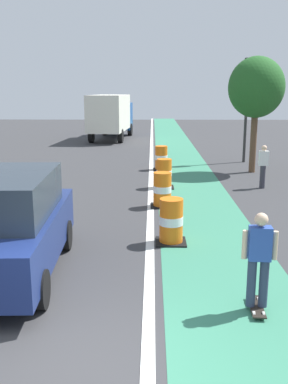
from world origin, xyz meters
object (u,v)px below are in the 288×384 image
object	(u,v)px
delivery_truck_down_block	(111,114)
traffic_light_corner	(247,92)
traffic_barrel_far	(161,158)
traffic_barrel_mid	(162,190)
street_tree_sidewalk	(256,88)
skateboarder_on_lane	(259,259)
parked_suv_nearest	(10,225)
pedestrian_crossing	(263,165)
traffic_barrel_back	(164,174)
traffic_barrel_front	(171,221)

from	to	relation	value
delivery_truck_down_block	traffic_light_corner	size ratio (longest dim) A/B	1.52
traffic_barrel_far	delivery_truck_down_block	size ratio (longest dim) A/B	0.14
traffic_barrel_mid	street_tree_sidewalk	distance (m)	7.99
skateboarder_on_lane	delivery_truck_down_block	distance (m)	26.64
traffic_light_corner	street_tree_sidewalk	world-z (taller)	traffic_light_corner
parked_suv_nearest	skateboarder_on_lane	bearing A→B (deg)	-17.05
pedestrian_crossing	traffic_light_corner	bearing A→B (deg)	84.91
skateboarder_on_lane	traffic_barrel_back	xyz separation A→B (m)	(-1.30, 9.51, -0.38)
pedestrian_crossing	street_tree_sidewalk	distance (m)	4.36
traffic_light_corner	pedestrian_crossing	bearing A→B (deg)	-95.09
traffic_barrel_front	pedestrian_crossing	size ratio (longest dim) A/B	0.68
parked_suv_nearest	traffic_light_corner	xyz separation A→B (m)	(7.43, 14.29, 2.47)
parked_suv_nearest	street_tree_sidewalk	world-z (taller)	street_tree_sidewalk
delivery_truck_down_block	street_tree_sidewalk	distance (m)	15.42
skateboarder_on_lane	pedestrian_crossing	bearing A→B (deg)	76.02
traffic_barrel_front	traffic_barrel_mid	bearing A→B (deg)	92.34
traffic_barrel_mid	street_tree_sidewalk	xyz separation A→B (m)	(4.13, 6.08, 3.14)
skateboarder_on_lane	traffic_light_corner	distance (m)	16.15
traffic_barrel_far	street_tree_sidewalk	xyz separation A→B (m)	(4.04, -0.57, 3.14)
parked_suv_nearest	traffic_barrel_back	xyz separation A→B (m)	(3.22, 8.12, -0.50)
traffic_barrel_back	traffic_light_corner	size ratio (longest dim) A/B	0.21
traffic_barrel_back	traffic_barrel_front	bearing A→B (deg)	-89.87
delivery_truck_down_block	traffic_barrel_front	bearing A→B (deg)	-81.29
traffic_barrel_front	street_tree_sidewalk	distance (m)	10.76
skateboarder_on_lane	parked_suv_nearest	world-z (taller)	parked_suv_nearest
parked_suv_nearest	traffic_barrel_far	size ratio (longest dim) A/B	4.29
traffic_barrel_front	traffic_barrel_far	size ratio (longest dim) A/B	1.00
traffic_barrel_back	traffic_light_corner	bearing A→B (deg)	55.63
skateboarder_on_lane	delivery_truck_down_block	size ratio (longest dim) A/B	0.22
traffic_barrel_front	traffic_barrel_back	size ratio (longest dim) A/B	1.00
traffic_barrel_mid	traffic_light_corner	bearing A→B (deg)	64.05
skateboarder_on_lane	traffic_light_corner	world-z (taller)	traffic_light_corner
skateboarder_on_lane	traffic_barrel_front	distance (m)	3.60
skateboarder_on_lane	delivery_truck_down_block	bearing A→B (deg)	100.36
traffic_barrel_far	street_tree_sidewalk	distance (m)	5.14
traffic_barrel_far	pedestrian_crossing	size ratio (longest dim) A/B	0.68
delivery_truck_down_block	traffic_barrel_far	bearing A→B (deg)	-74.89
delivery_truck_down_block	traffic_barrel_mid	bearing A→B (deg)	-80.19
skateboarder_on_lane	parked_suv_nearest	bearing A→B (deg)	162.95
street_tree_sidewalk	delivery_truck_down_block	bearing A→B (deg)	119.28
parked_suv_nearest	traffic_barrel_mid	xyz separation A→B (m)	(3.09, 5.37, -0.50)
parked_suv_nearest	delivery_truck_down_block	xyz separation A→B (m)	(-0.27, 24.80, 0.81)
traffic_barrel_front	street_tree_sidewalk	bearing A→B (deg)	67.17
traffic_barrel_far	pedestrian_crossing	bearing A→B (deg)	-46.43
parked_suv_nearest	traffic_light_corner	bearing A→B (deg)	62.52
traffic_barrel_mid	traffic_barrel_far	bearing A→B (deg)	89.19
skateboarder_on_lane	traffic_barrel_front	world-z (taller)	skateboarder_on_lane
pedestrian_crossing	traffic_barrel_back	bearing A→B (deg)	-179.95
traffic_light_corner	pedestrian_crossing	world-z (taller)	traffic_light_corner
parked_suv_nearest	traffic_barrel_front	bearing A→B (deg)	31.23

